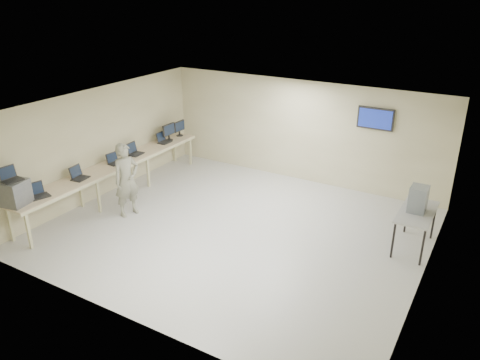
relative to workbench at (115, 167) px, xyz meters
The scene contains 14 objects.
room 3.67m from the workbench, ahead, with size 8.01×7.01×2.81m.
workbench is the anchor object (origin of this frame).
equipment_box 2.77m from the workbench, 91.31° to the right, with size 0.44×0.50×0.53m, color slate.
laptop_on_box 2.83m from the workbench, 92.52° to the right, with size 0.34×0.40×0.30m.
laptop_0 2.28m from the workbench, 90.42° to the right, with size 0.43×0.46×0.31m.
laptop_1 1.14m from the workbench, 92.32° to the right, with size 0.37×0.43×0.30m.
laptop_2 0.15m from the workbench, 136.15° to the left, with size 0.32×0.37×0.27m.
laptop_3 0.84m from the workbench, 95.11° to the left, with size 0.36×0.42×0.31m.
laptop_4 2.01m from the workbench, 91.04° to the left, with size 0.32×0.39×0.30m.
monitor_near 2.28m from the workbench, 90.29° to the left, with size 0.22×0.49×0.49m.
monitor_far 2.77m from the workbench, 90.23° to the left, with size 0.20×0.46×0.45m.
soldier 1.15m from the workbench, 31.90° to the right, with size 0.65×0.43×1.78m, color #5C6148.
side_table 7.29m from the workbench, ahead, with size 0.66×1.42×0.85m.
storage_bins 7.28m from the workbench, ahead, with size 0.34×0.38×0.54m.
Camera 1 is at (4.78, -7.98, 5.16)m, focal length 35.00 mm.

